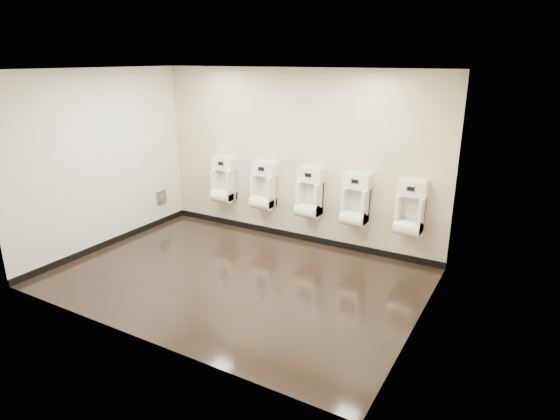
# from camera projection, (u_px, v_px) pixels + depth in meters

# --- Properties ---
(ground) EXTENTS (5.00, 3.50, 0.00)m
(ground) POSITION_uv_depth(u_px,v_px,m) (236.00, 278.00, 6.56)
(ground) COLOR black
(ground) RESTS_ON ground
(ceiling) EXTENTS (5.00, 3.50, 0.00)m
(ceiling) POSITION_uv_depth(u_px,v_px,m) (229.00, 70.00, 5.69)
(ceiling) COLOR white
(back_wall) EXTENTS (5.00, 0.02, 2.80)m
(back_wall) POSITION_uv_depth(u_px,v_px,m) (295.00, 157.00, 7.57)
(back_wall) COLOR beige
(back_wall) RESTS_ON ground
(front_wall) EXTENTS (5.00, 0.02, 2.80)m
(front_wall) POSITION_uv_depth(u_px,v_px,m) (132.00, 219.00, 4.68)
(front_wall) COLOR beige
(front_wall) RESTS_ON ground
(left_wall) EXTENTS (0.02, 3.50, 2.80)m
(left_wall) POSITION_uv_depth(u_px,v_px,m) (102.00, 161.00, 7.30)
(left_wall) COLOR beige
(left_wall) RESTS_ON ground
(right_wall) EXTENTS (0.02, 3.50, 2.80)m
(right_wall) POSITION_uv_depth(u_px,v_px,m) (426.00, 210.00, 4.94)
(right_wall) COLOR beige
(right_wall) RESTS_ON ground
(tile_overlay_left) EXTENTS (0.01, 3.50, 2.80)m
(tile_overlay_left) POSITION_uv_depth(u_px,v_px,m) (102.00, 161.00, 7.30)
(tile_overlay_left) COLOR white
(tile_overlay_left) RESTS_ON ground
(skirting_back) EXTENTS (5.00, 0.02, 0.10)m
(skirting_back) POSITION_uv_depth(u_px,v_px,m) (294.00, 235.00, 7.98)
(skirting_back) COLOR black
(skirting_back) RESTS_ON ground
(skirting_left) EXTENTS (0.02, 3.50, 0.10)m
(skirting_left) POSITION_uv_depth(u_px,v_px,m) (112.00, 241.00, 7.72)
(skirting_left) COLOR black
(skirting_left) RESTS_ON ground
(access_panel) EXTENTS (0.04, 0.25, 0.25)m
(access_panel) POSITION_uv_depth(u_px,v_px,m) (161.00, 197.00, 8.57)
(access_panel) COLOR #9E9EA3
(access_panel) RESTS_ON left_wall
(urinal_0) EXTENTS (0.42, 0.32, 0.79)m
(urinal_0) POSITION_uv_depth(u_px,v_px,m) (223.00, 183.00, 8.27)
(urinal_0) COLOR white
(urinal_0) RESTS_ON back_wall
(urinal_1) EXTENTS (0.42, 0.32, 0.79)m
(urinal_1) POSITION_uv_depth(u_px,v_px,m) (263.00, 189.00, 7.88)
(urinal_1) COLOR white
(urinal_1) RESTS_ON back_wall
(urinal_2) EXTENTS (0.42, 0.32, 0.79)m
(urinal_2) POSITION_uv_depth(u_px,v_px,m) (309.00, 196.00, 7.47)
(urinal_2) COLOR white
(urinal_2) RESTS_ON back_wall
(urinal_3) EXTENTS (0.42, 0.32, 0.79)m
(urinal_3) POSITION_uv_depth(u_px,v_px,m) (355.00, 203.00, 7.11)
(urinal_3) COLOR white
(urinal_3) RESTS_ON back_wall
(urinal_4) EXTENTS (0.42, 0.32, 0.79)m
(urinal_4) POSITION_uv_depth(u_px,v_px,m) (410.00, 212.00, 6.71)
(urinal_4) COLOR white
(urinal_4) RESTS_ON back_wall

